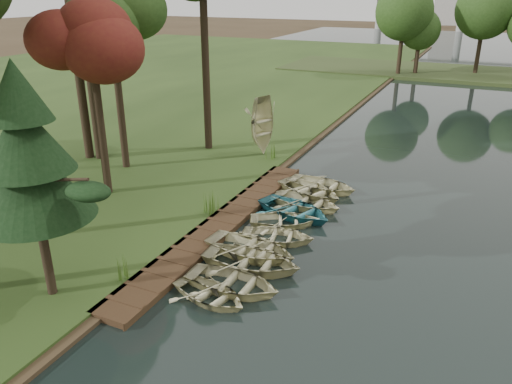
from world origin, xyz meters
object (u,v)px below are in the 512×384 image
at_px(rowboat_0, 210,292).
at_px(boardwalk, 222,224).
at_px(stored_rowboat, 262,148).
at_px(pine_tree, 28,157).
at_px(rowboat_1, 233,281).
at_px(rowboat_2, 252,259).

bearing_deg(rowboat_0, boardwalk, 38.01).
xyz_separation_m(stored_rowboat, pine_tree, (-0.30, -17.43, 4.61)).
bearing_deg(stored_rowboat, rowboat_1, -139.82).
relative_size(rowboat_1, pine_tree, 0.45).
xyz_separation_m(boardwalk, pine_tree, (-2.67, -7.61, 5.15)).
xyz_separation_m(rowboat_1, pine_tree, (-5.51, -3.15, 4.88)).
height_order(rowboat_1, stored_rowboat, stored_rowboat).
relative_size(boardwalk, pine_tree, 1.98).
relative_size(rowboat_0, rowboat_1, 0.83).
bearing_deg(boardwalk, stored_rowboat, 103.59).
bearing_deg(rowboat_2, boardwalk, 42.92).
xyz_separation_m(boardwalk, rowboat_2, (2.82, -2.80, 0.31)).
xyz_separation_m(rowboat_1, stored_rowboat, (-5.21, 14.27, 0.27)).
relative_size(rowboat_2, stored_rowboat, 1.05).
xyz_separation_m(rowboat_2, stored_rowboat, (-5.19, 12.61, 0.23)).
distance_m(rowboat_2, stored_rowboat, 13.64).
bearing_deg(boardwalk, rowboat_2, -44.81).
distance_m(rowboat_0, rowboat_2, 2.59).
xyz_separation_m(rowboat_2, pine_tree, (-5.49, -4.81, 4.85)).
bearing_deg(rowboat_0, rowboat_2, 4.67).
bearing_deg(rowboat_0, pine_tree, 127.79).
bearing_deg(stored_rowboat, boardwalk, -146.27).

